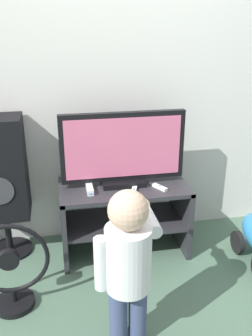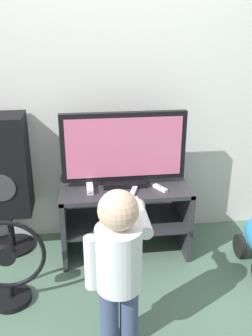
{
  "view_description": "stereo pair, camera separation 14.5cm",
  "coord_description": "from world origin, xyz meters",
  "px_view_note": "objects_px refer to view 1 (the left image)",
  "views": [
    {
      "loc": [
        -0.46,
        -2.26,
        1.74
      ],
      "look_at": [
        0.0,
        0.15,
        0.74
      ],
      "focal_mm": 40.0,
      "sensor_mm": 36.0,
      "label": 1
    },
    {
      "loc": [
        -0.31,
        -2.28,
        1.74
      ],
      "look_at": [
        0.0,
        0.15,
        0.74
      ],
      "focal_mm": 40.0,
      "sensor_mm": 36.0,
      "label": 2
    }
  ],
  "objects_px": {
    "child": "(128,258)",
    "floor_fan": "(10,271)",
    "television": "(123,150)",
    "remote_secondary": "(134,191)",
    "remote_primary": "(160,187)",
    "game_console": "(90,189)",
    "speaker_tower": "(0,171)"
  },
  "relations": [
    {
      "from": "child",
      "to": "floor_fan",
      "type": "distance_m",
      "value": 0.84
    },
    {
      "from": "television",
      "to": "remote_secondary",
      "type": "height_order",
      "value": "television"
    },
    {
      "from": "television",
      "to": "remote_primary",
      "type": "height_order",
      "value": "television"
    },
    {
      "from": "television",
      "to": "floor_fan",
      "type": "xyz_separation_m",
      "value": [
        -0.81,
        -0.52,
        -0.56
      ]
    },
    {
      "from": "television",
      "to": "game_console",
      "type": "height_order",
      "value": "television"
    },
    {
      "from": "game_console",
      "to": "remote_primary",
      "type": "height_order",
      "value": "game_console"
    },
    {
      "from": "television",
      "to": "remote_primary",
      "type": "relative_size",
      "value": 7.03
    },
    {
      "from": "remote_primary",
      "to": "speaker_tower",
      "type": "bearing_deg",
      "value": 167.98
    },
    {
      "from": "remote_primary",
      "to": "floor_fan",
      "type": "relative_size",
      "value": 0.22
    },
    {
      "from": "remote_secondary",
      "to": "speaker_tower",
      "type": "bearing_deg",
      "value": 164.45
    },
    {
      "from": "remote_secondary",
      "to": "floor_fan",
      "type": "relative_size",
      "value": 0.22
    },
    {
      "from": "remote_secondary",
      "to": "speaker_tower",
      "type": "xyz_separation_m",
      "value": [
        -0.94,
        0.26,
        0.12
      ]
    },
    {
      "from": "child",
      "to": "floor_fan",
      "type": "bearing_deg",
      "value": 148.39
    },
    {
      "from": "remote_primary",
      "to": "television",
      "type": "bearing_deg",
      "value": 152.23
    },
    {
      "from": "floor_fan",
      "to": "television",
      "type": "bearing_deg",
      "value": 32.95
    },
    {
      "from": "remote_primary",
      "to": "child",
      "type": "distance_m",
      "value": 0.89
    },
    {
      "from": "child",
      "to": "floor_fan",
      "type": "relative_size",
      "value": 1.59
    },
    {
      "from": "television",
      "to": "speaker_tower",
      "type": "relative_size",
      "value": 0.84
    },
    {
      "from": "remote_primary",
      "to": "speaker_tower",
      "type": "xyz_separation_m",
      "value": [
        -1.14,
        0.24,
        0.12
      ]
    },
    {
      "from": "game_console",
      "to": "speaker_tower",
      "type": "distance_m",
      "value": 0.67
    },
    {
      "from": "remote_primary",
      "to": "speaker_tower",
      "type": "relative_size",
      "value": 0.12
    },
    {
      "from": "speaker_tower",
      "to": "floor_fan",
      "type": "height_order",
      "value": "speaker_tower"
    },
    {
      "from": "floor_fan",
      "to": "child",
      "type": "bearing_deg",
      "value": -31.61
    },
    {
      "from": "television",
      "to": "floor_fan",
      "type": "relative_size",
      "value": 1.51
    },
    {
      "from": "remote_primary",
      "to": "remote_secondary",
      "type": "xyz_separation_m",
      "value": [
        -0.2,
        -0.02,
        0.0
      ]
    },
    {
      "from": "remote_secondary",
      "to": "speaker_tower",
      "type": "relative_size",
      "value": 0.12
    },
    {
      "from": "game_console",
      "to": "floor_fan",
      "type": "height_order",
      "value": "floor_fan"
    },
    {
      "from": "television",
      "to": "remote_secondary",
      "type": "bearing_deg",
      "value": -71.15
    },
    {
      "from": "speaker_tower",
      "to": "floor_fan",
      "type": "bearing_deg",
      "value": -82.26
    },
    {
      "from": "floor_fan",
      "to": "game_console",
      "type": "bearing_deg",
      "value": 38.79
    },
    {
      "from": "television",
      "to": "floor_fan",
      "type": "bearing_deg",
      "value": -147.05
    },
    {
      "from": "remote_secondary",
      "to": "child",
      "type": "distance_m",
      "value": 0.8
    }
  ]
}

